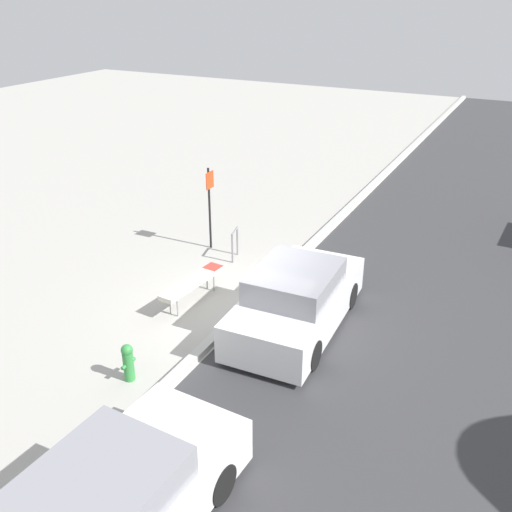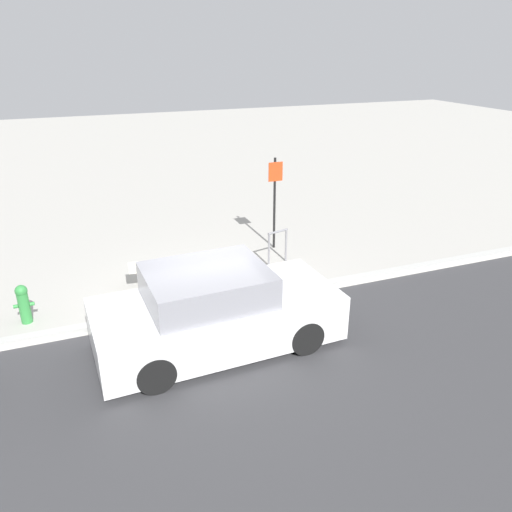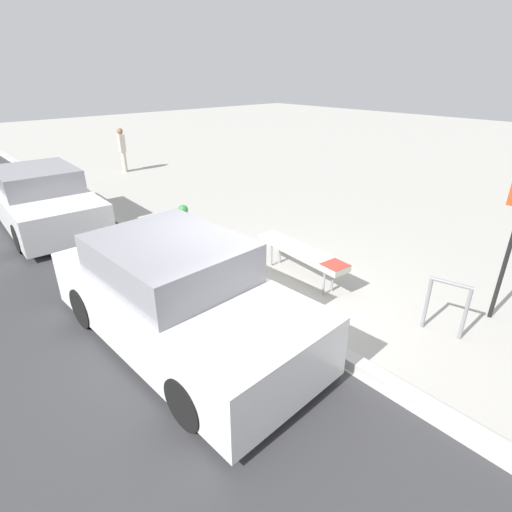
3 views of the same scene
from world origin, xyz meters
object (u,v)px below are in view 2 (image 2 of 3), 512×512
object	(u,v)px
bench	(176,263)
parked_car_near	(215,312)
sign_post	(275,195)
fire_hydrant	(24,303)
bike_rack	(278,244)

from	to	relation	value
bench	parked_car_near	size ratio (longest dim) A/B	0.48
sign_post	fire_hydrant	bearing A→B (deg)	-163.33
bench	fire_hydrant	bearing A→B (deg)	-165.15
bike_rack	parked_car_near	world-z (taller)	parked_car_near
bike_rack	bench	bearing A→B (deg)	-173.88
bench	parked_car_near	world-z (taller)	parked_car_near
bench	sign_post	bearing A→B (deg)	28.41
bike_rack	fire_hydrant	size ratio (longest dim) A/B	1.08
parked_car_near	bench	bearing A→B (deg)	89.80
bike_rack	parked_car_near	size ratio (longest dim) A/B	0.20
bench	bike_rack	world-z (taller)	bike_rack
sign_post	fire_hydrant	world-z (taller)	sign_post
parked_car_near	bike_rack	bearing A→B (deg)	47.51
bench	bike_rack	size ratio (longest dim) A/B	2.41
bike_rack	sign_post	xyz separation A→B (m)	(0.31, 0.94, 0.88)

